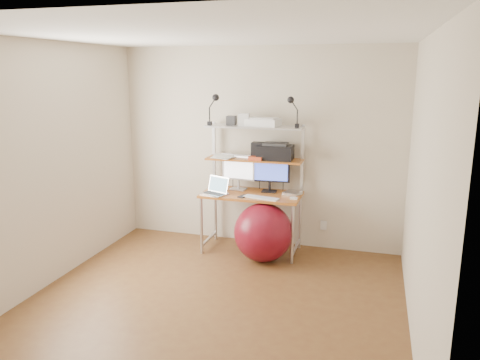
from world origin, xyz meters
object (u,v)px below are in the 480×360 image
at_px(monitor_black, 270,172).
at_px(laptop, 216,190).
at_px(monitor_silver, 239,169).
at_px(printer, 275,152).
at_px(exercise_ball, 263,232).

distance_m(monitor_black, laptop, 0.69).
height_order(monitor_silver, laptop, monitor_silver).
bearing_deg(monitor_black, laptop, -157.34).
bearing_deg(printer, exercise_ball, -98.08).
bearing_deg(printer, monitor_black, 166.91).
height_order(monitor_black, exercise_ball, monitor_black).
relative_size(laptop, exercise_ball, 0.53).
height_order(printer, exercise_ball, printer).
bearing_deg(laptop, printer, 44.79).
bearing_deg(monitor_silver, laptop, -117.03).
relative_size(printer, exercise_ball, 0.62).
relative_size(monitor_black, exercise_ball, 0.72).
xyz_separation_m(monitor_silver, exercise_ball, (0.42, -0.41, -0.65)).
distance_m(monitor_black, exercise_ball, 0.76).
xyz_separation_m(printer, exercise_ball, (-0.04, -0.40, -0.90)).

